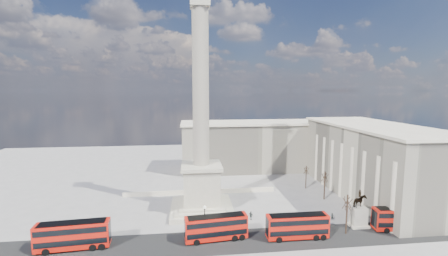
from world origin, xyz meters
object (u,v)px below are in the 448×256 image
nelsons_column (201,155)px  pedestrian_walking (332,217)px  red_bus_a (73,235)px  red_bus_c (298,226)px  red_bus_b (217,227)px  pedestrian_crossing (251,216)px  pedestrian_standing (366,221)px  red_bus_d (403,219)px  victorian_lamp (205,219)px  equestrian_statue (359,214)px

nelsons_column → pedestrian_walking: nelsons_column is taller
nelsons_column → red_bus_a: nelsons_column is taller
red_bus_c → pedestrian_walking: red_bus_c is taller
red_bus_b → pedestrian_walking: red_bus_b is taller
nelsons_column → red_bus_b: 17.75m
red_bus_b → red_bus_c: size_ratio=1.02×
red_bus_b → pedestrian_walking: size_ratio=7.42×
pedestrian_crossing → pedestrian_standing: bearing=-155.2°
red_bus_d → pedestrian_crossing: 29.80m
red_bus_a → red_bus_c: bearing=-5.9°
red_bus_b → pedestrian_standing: bearing=-1.5°
red_bus_a → pedestrian_crossing: red_bus_a is taller
red_bus_d → red_bus_b: bearing=-174.3°
red_bus_b → victorian_lamp: 2.58m
equestrian_statue → red_bus_b: bearing=-175.5°
nelsons_column → equestrian_statue: bearing=-20.9°
pedestrian_standing → pedestrian_walking: bearing=-39.8°
victorian_lamp → pedestrian_standing: victorian_lamp is taller
victorian_lamp → pedestrian_walking: size_ratio=4.04×
red_bus_a → pedestrian_walking: 50.34m
pedestrian_crossing → red_bus_a: bearing=51.0°
red_bus_c → pedestrian_standing: red_bus_c is taller
red_bus_a → pedestrian_standing: bearing=-1.6°
red_bus_b → pedestrian_crossing: bearing=37.4°
equestrian_statue → pedestrian_standing: equestrian_statue is taller
red_bus_b → red_bus_d: 36.64m
red_bus_a → red_bus_c: size_ratio=1.07×
red_bus_a → red_bus_b: 24.83m
nelsons_column → pedestrian_crossing: size_ratio=26.21×
nelsons_column → pedestrian_crossing: 16.97m
nelsons_column → red_bus_b: (2.14, -14.16, -10.48)m
red_bus_c → red_bus_d: (21.67, 0.70, -0.03)m
victorian_lamp → pedestrian_walking: 27.84m
nelsons_column → pedestrian_standing: size_ratio=27.28×
pedestrian_crossing → red_bus_d: bearing=-158.8°
red_bus_d → equestrian_statue: bearing=166.9°
red_bus_a → nelsons_column: bearing=27.9°
victorian_lamp → equestrian_statue: bearing=2.9°
red_bus_a → victorian_lamp: (22.70, 1.10, 1.18)m
victorian_lamp → equestrian_statue: equestrian_statue is taller
nelsons_column → red_bus_d: bearing=-20.7°
red_bus_c → victorian_lamp: (-17.08, 1.86, 1.32)m
red_bus_c → equestrian_statue: (14.02, 3.42, 0.21)m
red_bus_b → pedestrian_crossing: 11.20m
nelsons_column → pedestrian_standing: (33.00, -11.47, -12.00)m
red_bus_b → pedestrian_walking: (25.12, 5.62, -1.65)m
red_bus_b → red_bus_c: red_bus_b is taller
nelsons_column → pedestrian_standing: nelsons_column is taller
red_bus_b → pedestrian_walking: bearing=6.2°
victorian_lamp → equestrian_statue: 31.16m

